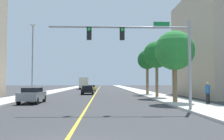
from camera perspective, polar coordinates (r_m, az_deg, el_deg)
name	(u,v)px	position (r m, az deg, el deg)	size (l,w,h in m)	color
ground	(97,92)	(49.26, -3.59, -5.05)	(192.00, 192.00, 0.00)	#38383A
sidewalk_left	(54,91)	(50.18, -13.37, -4.85)	(3.64, 168.00, 0.15)	beige
sidewalk_right	(139,91)	(49.78, 6.28, -4.93)	(3.64, 168.00, 0.15)	beige
lane_marking_center	(97,92)	(49.26, -3.59, -5.05)	(0.16, 144.00, 0.01)	yellow
traffic_signal_mast	(146,44)	(16.81, 7.91, 6.05)	(9.59, 0.36, 6.02)	gray
street_lamp	(32,57)	(30.78, -17.99, 2.92)	(0.56, 0.28, 8.71)	gray
palm_near	(174,51)	(23.23, 14.30, 4.32)	(3.62, 3.62, 6.48)	brown
palm_mid	(157,55)	(30.25, 10.32, 3.44)	(3.24, 3.24, 6.73)	brown
palm_far	(147,60)	(37.38, 8.17, 2.26)	(2.91, 2.91, 6.61)	brown
car_black	(88,90)	(38.82, -5.65, -4.59)	(1.84, 4.60, 1.37)	black
car_yellow	(91,88)	(52.52, -4.81, -4.15)	(1.76, 4.01, 1.29)	gold
car_gray	(32,95)	(23.57, -18.00, -5.56)	(1.81, 4.09, 1.43)	slate
delivery_truck	(84,83)	(66.74, -6.50, -3.02)	(2.61, 7.59, 3.14)	red
pedestrian	(208,93)	(21.84, 21.32, -4.97)	(0.38, 0.38, 1.77)	black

